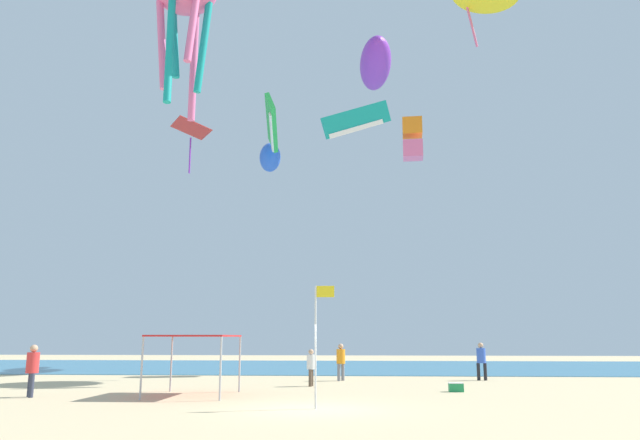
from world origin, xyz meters
name	(u,v)px	position (x,y,z in m)	size (l,w,h in m)	color
ground	(311,411)	(0.00, 0.00, -0.05)	(110.00, 110.00, 0.10)	#D1BA8C
ocean_strip	(341,367)	(0.00, 26.71, 0.01)	(110.00, 21.66, 0.03)	teal
canopy_tent	(195,338)	(-4.69, 3.96, 2.09)	(2.83, 3.39, 2.19)	#B2B2B7
person_near_tent	(481,358)	(7.50, 12.88, 1.09)	(0.49, 0.44, 1.85)	black
person_leftmost	(341,359)	(0.48, 12.11, 1.06)	(0.43, 0.43, 1.80)	slate
person_central	(311,364)	(-0.72, 8.59, 0.94)	(0.38, 0.42, 1.59)	brown
person_rightmost	(32,366)	(-10.37, 3.02, 1.08)	(0.44, 0.44, 1.85)	#33384C
banner_flag	(318,334)	(0.18, 0.12, 2.21)	(0.61, 0.06, 3.68)	silver
cooler_box	(456,387)	(5.21, 6.27, 0.18)	(0.57, 0.37, 0.35)	#1E8C4C
kite_parafoil_teal	(356,120)	(1.39, 10.97, 13.11)	(3.66, 1.51, 2.32)	teal
kite_inflatable_purple	(375,64)	(2.83, 24.37, 22.51)	(3.18, 8.07, 3.33)	purple
kite_box_orange	(413,139)	(4.98, 18.98, 14.70)	(1.34, 1.35, 2.66)	orange
kite_diamond_red	(191,131)	(-11.51, 25.34, 17.90)	(3.64, 3.66, 4.02)	red
kite_parafoil_green	(272,124)	(-4.32, 19.55, 16.13)	(1.18, 4.76, 2.91)	green
kite_inflatable_blue	(270,158)	(-5.44, 26.40, 15.91)	(2.74, 5.81, 2.15)	blue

